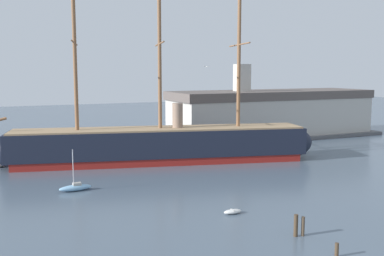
{
  "coord_description": "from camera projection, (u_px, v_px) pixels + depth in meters",
  "views": [
    {
      "loc": [
        -26.87,
        -27.14,
        16.72
      ],
      "look_at": [
        1.32,
        35.29,
        7.98
      ],
      "focal_mm": 42.26,
      "sensor_mm": 36.0,
      "label": 1
    }
  ],
  "objects": [
    {
      "name": "sailboat_alongside_bow",
      "position": [
        75.0,
        187.0,
        63.06
      ],
      "size": [
        4.61,
        1.63,
        5.91
      ],
      "color": "#7FB2D6",
      "rests_on": "ground"
    },
    {
      "name": "dockside_warehouse_right",
      "position": [
        271.0,
        114.0,
        114.35
      ],
      "size": [
        56.7,
        18.77,
        18.25
      ],
      "color": "#565659",
      "rests_on": "ground"
    },
    {
      "name": "mooring_piling_midwater",
      "position": [
        296.0,
        225.0,
        45.68
      ],
      "size": [
        0.43,
        0.43,
        2.28
      ],
      "primitive_type": "cylinder",
      "color": "#423323",
      "rests_on": "ground"
    },
    {
      "name": "seagull_in_flight",
      "position": [
        207.0,
        67.0,
        65.52
      ],
      "size": [
        1.22,
        0.49,
        0.14
      ],
      "color": "silver"
    },
    {
      "name": "motorboat_distant_centre",
      "position": [
        131.0,
        149.0,
        94.02
      ],
      "size": [
        1.4,
        3.08,
        1.27
      ],
      "color": "silver",
      "rests_on": "ground"
    },
    {
      "name": "mooring_piling_right_pair",
      "position": [
        303.0,
        226.0,
        45.81
      ],
      "size": [
        0.34,
        0.34,
        2.01
      ],
      "primitive_type": "cylinder",
      "color": "#4C3D2D",
      "rests_on": "ground"
    },
    {
      "name": "sailboat_far_right",
      "position": [
        287.0,
        148.0,
        95.59
      ],
      "size": [
        3.68,
        2.1,
        4.59
      ],
      "color": "#B22D28",
      "rests_on": "ground"
    },
    {
      "name": "mooring_piling_left_pair",
      "position": [
        337.0,
        250.0,
        40.73
      ],
      "size": [
        0.36,
        0.36,
        1.28
      ],
      "primitive_type": "cylinder",
      "color": "#423323",
      "rests_on": "ground"
    },
    {
      "name": "dinghy_near_centre",
      "position": [
        233.0,
        212.0,
        52.97
      ],
      "size": [
        2.27,
        1.03,
        0.53
      ],
      "color": "silver",
      "rests_on": "ground"
    },
    {
      "name": "motorboat_far_left",
      "position": [
        1.0,
        165.0,
        78.6
      ],
      "size": [
        3.18,
        2.21,
        1.23
      ],
      "color": "silver",
      "rests_on": "ground"
    },
    {
      "name": "tall_ship",
      "position": [
        160.0,
        144.0,
        82.29
      ],
      "size": [
        63.07,
        20.88,
        30.81
      ],
      "color": "maroon",
      "rests_on": "ground"
    }
  ]
}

